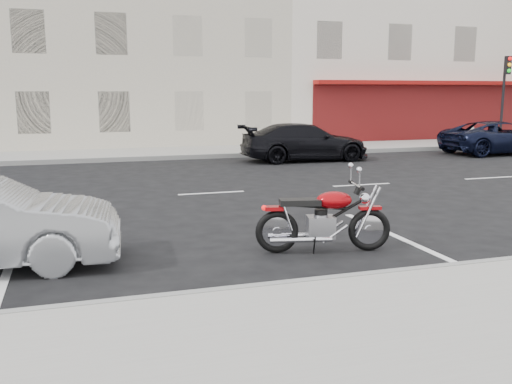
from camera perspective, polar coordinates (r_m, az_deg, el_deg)
ground at (r=14.22m, az=3.39°, el=0.32°), size 120.00×120.00×0.00m
sidewalk_far at (r=21.91m, az=-17.45°, el=3.48°), size 80.00×3.40×0.15m
curb_near at (r=6.51m, az=-16.45°, el=-11.20°), size 80.00×0.12×0.16m
curb_far at (r=20.22m, az=-17.41°, el=2.99°), size 80.00×0.12×0.16m
bldg_cream at (r=29.73m, az=-12.13°, el=16.28°), size 12.00×12.00×11.50m
bldg_corner at (r=33.70m, az=11.41°, el=16.39°), size 14.00×12.00×12.50m
traffic_light at (r=28.32m, az=23.61°, el=9.52°), size 0.26×0.30×3.80m
fire_hydrant at (r=27.56m, az=20.72°, el=5.49°), size 0.20×0.20×0.72m
motorcycle at (r=8.79m, az=11.45°, el=-2.79°), size 2.04×0.79×1.03m
suv_far at (r=24.12m, az=23.16°, el=5.03°), size 4.59×2.14×1.27m
car_far at (r=20.06m, az=4.90°, el=5.00°), size 4.55×1.96×1.31m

